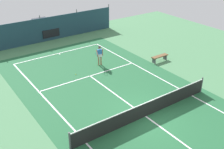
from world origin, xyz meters
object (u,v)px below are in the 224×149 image
tennis_ball_midcourt (55,54)px  parked_car (43,27)px  tennis_net (146,109)px  tennis_player (100,54)px  courtside_bench (160,57)px  tennis_ball_near_player (76,74)px

tennis_ball_midcourt → parked_car: 6.01m
tennis_net → tennis_ball_midcourt: tennis_net is taller
tennis_player → parked_car: parked_car is taller
tennis_ball_midcourt → parked_car: parked_car is taller
tennis_net → courtside_bench: tennis_net is taller
tennis_net → tennis_ball_midcourt: bearing=92.0°
tennis_net → parked_car: parked_car is taller
parked_car → courtside_bench: size_ratio=2.65×
tennis_net → tennis_player: size_ratio=6.17×
tennis_ball_near_player → parked_car: 10.56m
courtside_bench → tennis_ball_midcourt: bearing=136.4°
tennis_net → tennis_ball_near_player: 7.27m
parked_car → courtside_bench: parked_car is taller
tennis_ball_near_player → tennis_ball_midcourt: bearing=85.3°
tennis_player → courtside_bench: bearing=174.5°
tennis_ball_near_player → parked_car: parked_car is taller
tennis_net → tennis_player: (1.70, 7.65, 0.45)m
tennis_player → tennis_ball_midcourt: tennis_player is taller
tennis_player → tennis_net: bearing=97.9°
tennis_ball_midcourt → parked_car: bearing=77.1°
tennis_player → courtside_bench: 5.16m
tennis_ball_near_player → courtside_bench: size_ratio=0.04×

